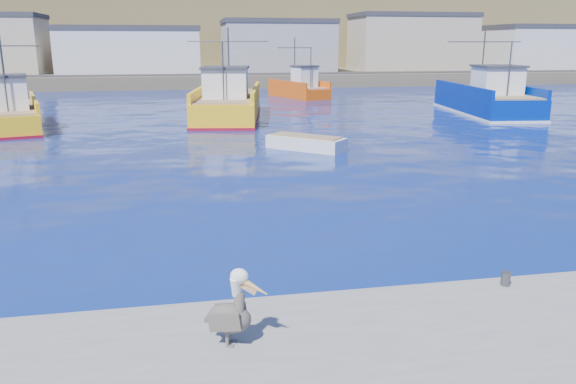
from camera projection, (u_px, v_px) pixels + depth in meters
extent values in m
plane|color=navy|center=(328.00, 259.00, 14.79)|extent=(260.00, 260.00, 0.00)
cylinder|color=#4C4C4C|center=(506.00, 279.00, 11.93)|extent=(0.20, 0.20, 0.30)
cube|color=brown|center=(205.00, 76.00, 82.97)|extent=(160.00, 30.00, 1.60)
cube|color=brown|center=(198.00, 40.00, 106.33)|extent=(180.00, 40.00, 14.00)
cube|color=brown|center=(194.00, 17.00, 124.04)|extent=(200.00, 40.00, 24.00)
cube|color=#2D2D2D|center=(209.00, 74.00, 72.30)|extent=(150.00, 5.00, 0.10)
cube|color=silver|center=(131.00, 52.00, 75.52)|extent=(18.00, 11.00, 5.50)
cube|color=#333338|center=(129.00, 28.00, 74.74)|extent=(18.36, 11.22, 0.60)
cube|color=gray|center=(277.00, 48.00, 78.96)|extent=(15.00, 10.00, 6.50)
cube|color=#333338|center=(277.00, 22.00, 78.05)|extent=(15.30, 10.20, 0.60)
cube|color=tan|center=(411.00, 44.00, 82.41)|extent=(17.00, 9.00, 7.50)
cube|color=#333338|center=(413.00, 15.00, 81.37)|extent=(17.34, 9.18, 0.60)
cube|color=silver|center=(534.00, 49.00, 86.17)|extent=(13.00, 10.00, 6.00)
cube|color=#333338|center=(536.00, 27.00, 85.33)|extent=(13.26, 10.20, 0.60)
cube|color=yellow|center=(10.00, 118.00, 37.22)|extent=(6.00, 10.76, 1.33)
cube|color=yellow|center=(34.00, 102.00, 37.64)|extent=(2.86, 9.71, 0.70)
cube|color=maroon|center=(11.00, 128.00, 37.38)|extent=(6.12, 10.97, 0.25)
cube|color=#8C7251|center=(8.00, 108.00, 37.04)|extent=(5.63, 10.29, 0.10)
cube|color=white|center=(6.00, 93.00, 35.44)|extent=(2.98, 3.10, 2.00)
cube|color=#333338|center=(4.00, 76.00, 35.16)|extent=(3.22, 3.44, 0.15)
cylinder|color=#4C4C4C|center=(3.00, 69.00, 37.30)|extent=(0.15, 0.15, 5.00)
cylinder|color=#4C4C4C|center=(4.00, 80.00, 33.88)|extent=(0.12, 0.12, 4.00)
cylinder|color=#4C4C4C|center=(0.00, 46.00, 36.91)|extent=(4.62, 1.34, 0.08)
cube|color=yellow|center=(229.00, 107.00, 42.30)|extent=(6.31, 13.11, 1.63)
cube|color=yellow|center=(255.00, 92.00, 42.05)|extent=(2.25, 12.20, 0.70)
cube|color=yellow|center=(201.00, 92.00, 41.95)|extent=(2.25, 12.20, 0.70)
cube|color=maroon|center=(229.00, 117.00, 42.50)|extent=(6.44, 13.37, 0.25)
cube|color=#8C7251|center=(228.00, 96.00, 42.08)|extent=(5.89, 12.55, 0.10)
cube|color=white|center=(226.00, 83.00, 39.99)|extent=(3.51, 3.59, 2.00)
cube|color=#333338|center=(225.00, 67.00, 39.70)|extent=(3.78, 4.00, 0.15)
cylinder|color=#4C4C4C|center=(229.00, 62.00, 42.66)|extent=(0.14, 0.14, 5.00)
cylinder|color=#4C4C4C|center=(223.00, 72.00, 37.93)|extent=(0.11, 0.11, 4.00)
cylinder|color=#4C4C4C|center=(228.00, 41.00, 42.28)|extent=(6.01, 1.06, 0.08)
cube|color=#00218D|center=(485.00, 103.00, 45.38)|extent=(5.78, 12.80, 1.61)
cube|color=#00218D|center=(511.00, 89.00, 45.21)|extent=(1.71, 12.07, 0.70)
cube|color=#00218D|center=(462.00, 89.00, 44.95)|extent=(1.71, 12.07, 0.70)
cube|color=silver|center=(484.00, 112.00, 45.57)|extent=(5.90, 13.06, 0.25)
cube|color=#8C7251|center=(486.00, 92.00, 45.16)|extent=(5.38, 12.27, 0.10)
cube|color=white|center=(497.00, 81.00, 43.10)|extent=(3.38, 3.43, 2.00)
cube|color=#333338|center=(499.00, 66.00, 42.82)|extent=(3.64, 3.83, 0.15)
cylinder|color=#4C4C4C|center=(483.00, 61.00, 45.72)|extent=(0.13, 0.13, 5.00)
cylinder|color=#4C4C4C|center=(509.00, 70.00, 41.08)|extent=(0.11, 0.11, 4.00)
cylinder|color=#4C4C4C|center=(484.00, 42.00, 45.34)|extent=(6.03, 0.81, 0.08)
cube|color=#DF4E0C|center=(298.00, 92.00, 58.91)|extent=(5.47, 8.52, 1.04)
cube|color=#DF4E0C|center=(310.00, 83.00, 59.37)|extent=(2.76, 7.44, 0.70)
cube|color=#DF4E0C|center=(287.00, 84.00, 58.01)|extent=(2.76, 7.44, 0.70)
cube|color=#8C7251|center=(298.00, 87.00, 58.77)|extent=(5.14, 8.14, 0.10)
cube|color=white|center=(304.00, 77.00, 57.49)|extent=(2.64, 2.58, 2.00)
cube|color=#333338|center=(305.00, 66.00, 57.21)|extent=(2.86, 2.85, 0.15)
cylinder|color=#4C4C4C|center=(295.00, 63.00, 58.80)|extent=(0.15, 0.15, 5.00)
cylinder|color=#4C4C4C|center=(311.00, 69.00, 56.26)|extent=(0.13, 0.13, 4.00)
cylinder|color=#4C4C4C|center=(295.00, 48.00, 58.42)|extent=(3.98, 1.46, 0.08)
cube|color=silver|center=(306.00, 145.00, 29.91)|extent=(4.11, 3.95, 0.84)
cube|color=#8C7251|center=(306.00, 136.00, 29.80)|extent=(3.58, 3.43, 0.08)
cylinder|color=#595451|center=(227.00, 339.00, 9.53)|extent=(0.08, 0.08, 0.26)
cube|color=#595451|center=(230.00, 346.00, 9.56)|extent=(0.16, 0.15, 0.01)
cylinder|color=#595451|center=(230.00, 334.00, 9.69)|extent=(0.08, 0.08, 0.26)
cube|color=#595451|center=(233.00, 341.00, 9.72)|extent=(0.16, 0.15, 0.01)
ellipsoid|color=#38332D|center=(229.00, 318.00, 9.52)|extent=(0.88, 0.70, 0.53)
cube|color=#38332D|center=(225.00, 323.00, 9.32)|extent=(0.57, 0.27, 0.38)
cube|color=#38332D|center=(231.00, 311.00, 9.71)|extent=(0.57, 0.27, 0.38)
cube|color=#38332D|center=(211.00, 320.00, 9.59)|extent=(0.24, 0.21, 0.11)
cylinder|color=#38332D|center=(239.00, 304.00, 9.41)|extent=(0.27, 0.32, 0.42)
cylinder|color=white|center=(236.00, 286.00, 9.34)|extent=(0.25, 0.31, 0.39)
ellipsoid|color=white|center=(239.00, 276.00, 9.28)|extent=(0.38, 0.33, 0.26)
cone|color=gold|center=(253.00, 286.00, 9.28)|extent=(0.54, 0.31, 0.36)
cube|color=tan|center=(248.00, 288.00, 9.31)|extent=(0.31, 0.16, 0.23)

